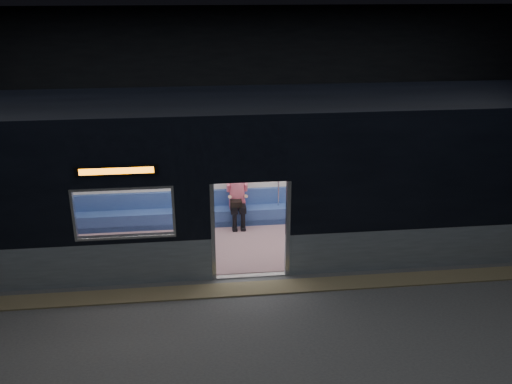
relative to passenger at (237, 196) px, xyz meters
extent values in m
cube|color=#47494C|center=(0.06, -3.55, -0.79)|extent=(24.00, 14.00, 0.01)
cube|color=black|center=(0.06, -3.55, 4.19)|extent=(24.00, 14.00, 0.04)
cube|color=black|center=(0.06, 3.43, 1.71)|extent=(24.00, 0.04, 5.00)
cube|color=#8C7F59|center=(0.06, -3.00, -0.77)|extent=(22.80, 0.50, 0.03)
cube|color=#8E9AA9|center=(4.91, -2.49, -0.34)|extent=(8.30, 0.12, 0.90)
cube|color=black|center=(4.91, -2.49, 1.26)|extent=(8.30, 0.12, 2.30)
cube|color=black|center=(0.06, -2.49, 1.84)|extent=(1.40, 0.12, 1.15)
cube|color=#B7BABC|center=(-0.68, -2.49, 0.24)|extent=(0.08, 0.14, 2.05)
cube|color=#B7BABC|center=(0.80, -2.49, 0.24)|extent=(0.08, 0.14, 2.05)
cube|color=black|center=(-2.39, -2.57, 1.60)|extent=(1.50, 0.04, 0.18)
cube|color=orange|center=(-2.39, -2.58, 1.60)|extent=(1.34, 0.03, 0.12)
cube|color=silver|center=(0.06, 0.39, 0.81)|extent=(18.00, 0.12, 3.20)
cube|color=black|center=(0.06, -1.05, 2.49)|extent=(18.00, 3.00, 0.15)
cube|color=gray|center=(0.06, -1.05, -0.77)|extent=(17.76, 2.76, 0.04)
cube|color=silver|center=(0.06, -1.05, 1.56)|extent=(17.76, 2.76, 0.10)
cube|color=navy|center=(0.06, 0.07, -0.54)|extent=(11.00, 0.48, 0.41)
cube|color=navy|center=(0.06, 0.26, -0.14)|extent=(11.00, 0.10, 0.40)
cube|color=#745556|center=(-3.24, -2.14, -0.54)|extent=(4.40, 0.48, 0.41)
cube|color=#745556|center=(3.36, -2.14, -0.54)|extent=(4.40, 0.48, 0.41)
cylinder|color=silver|center=(-0.89, -2.18, 0.38)|extent=(0.04, 0.04, 2.26)
cylinder|color=silver|center=(-0.89, 0.08, 0.38)|extent=(0.04, 0.04, 2.26)
cylinder|color=silver|center=(1.01, -2.18, 0.38)|extent=(0.04, 0.04, 2.26)
cylinder|color=silver|center=(1.01, 0.08, 0.38)|extent=(0.04, 0.04, 2.26)
cylinder|color=silver|center=(0.06, 0.03, 1.16)|extent=(11.00, 0.03, 0.03)
cube|color=black|center=(-0.10, -0.15, -0.26)|extent=(0.16, 0.45, 0.15)
cube|color=black|center=(0.10, -0.15, -0.26)|extent=(0.16, 0.45, 0.15)
cylinder|color=black|center=(-0.10, -0.35, -0.53)|extent=(0.11, 0.11, 0.43)
cylinder|color=black|center=(0.10, -0.35, -0.53)|extent=(0.11, 0.11, 0.43)
cube|color=#C15369|center=(0.00, 0.04, -0.24)|extent=(0.38, 0.21, 0.19)
cylinder|color=#C15369|center=(0.00, 0.07, 0.10)|extent=(0.37, 0.37, 0.50)
sphere|color=tan|center=(0.00, 0.05, 0.45)|extent=(0.20, 0.20, 0.20)
sphere|color=black|center=(0.00, 0.09, 0.49)|extent=(0.21, 0.21, 0.21)
cube|color=black|center=(-0.05, -0.22, -0.11)|extent=(0.35, 0.33, 0.14)
cube|color=white|center=(2.15, 0.31, 0.69)|extent=(1.00, 0.03, 0.65)
camera|label=1|loc=(-0.92, -12.08, 4.80)|focal=38.00mm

